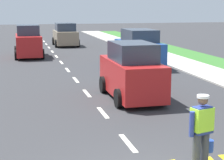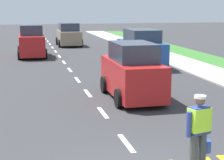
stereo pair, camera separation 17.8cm
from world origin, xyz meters
TOP-DOWN VIEW (x-y plane):
  - ground_plane at (0.00, 21.00)m, footprint 96.00×96.00m
  - lane_center_line at (0.00, 25.20)m, footprint 0.14×46.40m
  - road_worker at (1.10, 0.78)m, footprint 0.72×0.50m
  - car_outgoing_ahead at (1.52, 7.44)m, footprint 1.88×3.97m
  - car_oncoming_second at (-1.88, 20.87)m, footprint 1.93×4.00m
  - car_parked_far at (4.19, 14.83)m, footprint 2.08×4.32m
  - car_outgoing_far at (1.55, 27.80)m, footprint 2.09×3.88m

SIDE VIEW (x-z plane):
  - ground_plane at x=0.00m, z-range 0.00..0.00m
  - lane_center_line at x=0.00m, z-range 0.00..0.01m
  - road_worker at x=1.10m, z-range 0.10..1.77m
  - car_outgoing_far at x=1.55m, z-range -0.07..1.95m
  - car_outgoing_ahead at x=1.52m, z-range -0.08..2.09m
  - car_parked_far at x=4.19m, z-range -0.07..2.12m
  - car_oncoming_second at x=-1.88m, z-range -0.08..2.15m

